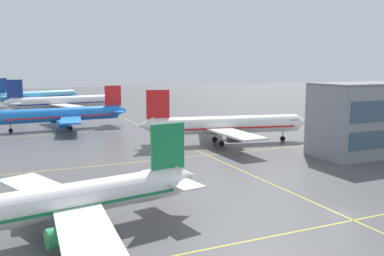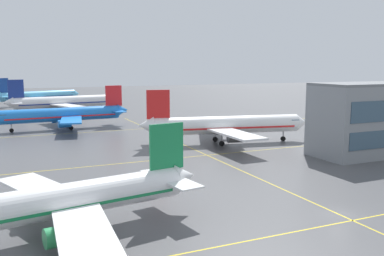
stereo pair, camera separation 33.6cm
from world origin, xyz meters
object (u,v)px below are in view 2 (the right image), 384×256
Objects in this scene: airliner_second_row at (225,125)px; airliner_far_left_stand at (63,102)px; airliner_front_gate at (54,203)px; airliner_third_row at (63,115)px; airliner_far_right_stand at (38,96)px.

airliner_second_row is 78.24m from airliner_far_left_stand.
airliner_front_gate is at bearing -136.31° from airliner_second_row.
airliner_front_gate is 0.92× the size of airliner_third_row.
airliner_second_row is 47.32m from airliner_third_row.
airliner_far_left_stand reaches higher than airliner_second_row.
airliner_second_row reaches higher than airliner_front_gate.
airliner_far_right_stand is at bearing 91.12° from airliner_third_row.
airliner_front_gate is 0.86× the size of airliner_far_left_stand.
airliner_third_row is 37.50m from airliner_far_left_stand.
airliner_second_row is at bearing -50.68° from airliner_third_row.
airliner_second_row is 1.05× the size of airliner_third_row.
airliner_second_row is at bearing 43.69° from airliner_front_gate.
airliner_third_row is at bearing 82.41° from airliner_front_gate.
airliner_second_row reaches higher than airliner_third_row.
airliner_second_row is at bearing -74.32° from airliner_far_right_stand.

